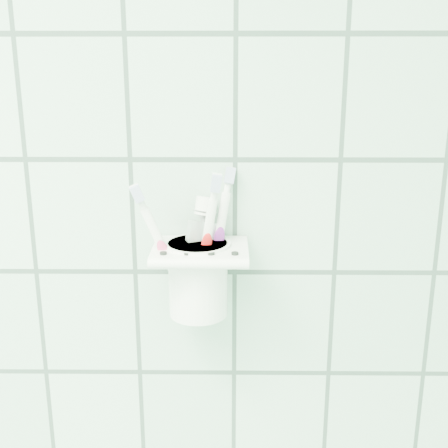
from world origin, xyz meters
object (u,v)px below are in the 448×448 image
(cup, at_px, (198,276))
(toothbrush_orange, at_px, (196,239))
(toothbrush_pink, at_px, (190,243))
(toothpaste_tube, at_px, (190,247))
(toothbrush_blue, at_px, (206,241))
(holder_bracket, at_px, (201,252))

(cup, bearing_deg, toothbrush_orange, 117.27)
(toothbrush_pink, bearing_deg, toothpaste_tube, 71.99)
(toothbrush_blue, xyz_separation_m, toothbrush_orange, (-0.01, 0.01, -0.00))
(holder_bracket, xyz_separation_m, toothbrush_orange, (-0.01, 0.01, 0.01))
(holder_bracket, height_order, toothbrush_blue, toothbrush_blue)
(holder_bracket, distance_m, toothbrush_pink, 0.02)
(toothpaste_tube, bearing_deg, toothbrush_orange, 35.08)
(holder_bracket, relative_size, toothbrush_orange, 0.65)
(toothbrush_pink, bearing_deg, cup, 24.21)
(toothbrush_blue, distance_m, toothbrush_orange, 0.02)
(cup, distance_m, toothbrush_pink, 0.05)
(toothbrush_orange, distance_m, toothpaste_tube, 0.01)
(holder_bracket, relative_size, cup, 1.23)
(cup, xyz_separation_m, toothbrush_pink, (-0.01, -0.01, 0.05))
(holder_bracket, bearing_deg, toothbrush_pink, -165.64)
(cup, bearing_deg, holder_bracket, -44.65)
(cup, distance_m, toothbrush_orange, 0.05)
(holder_bracket, height_order, toothbrush_pink, toothbrush_pink)
(holder_bracket, height_order, cup, same)
(holder_bracket, relative_size, toothpaste_tube, 0.77)
(toothbrush_blue, relative_size, toothbrush_orange, 1.02)
(toothbrush_pink, distance_m, toothbrush_orange, 0.01)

